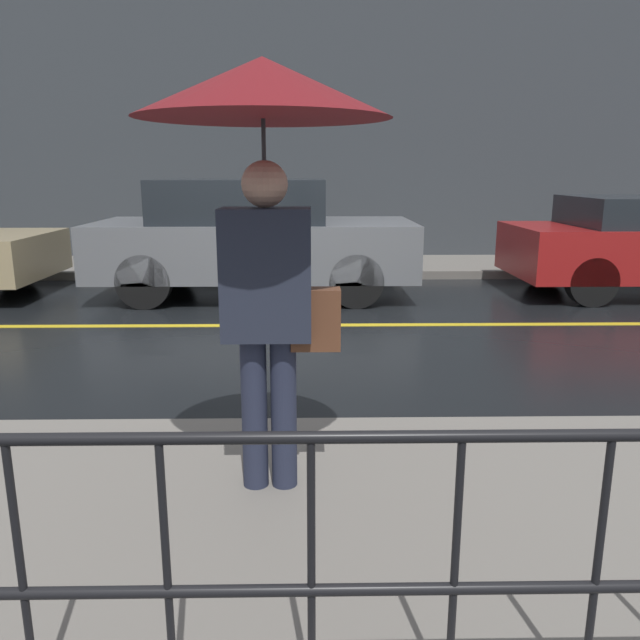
{
  "coord_description": "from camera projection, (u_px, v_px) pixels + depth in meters",
  "views": [
    {
      "loc": [
        0.41,
        -6.87,
        1.7
      ],
      "look_at": [
        0.5,
        -1.6,
        0.45
      ],
      "focal_mm": 35.0,
      "sensor_mm": 36.0,
      "label": 1
    }
  ],
  "objects": [
    {
      "name": "building_storefront",
      "position": [
        287.0,
        108.0,
        11.49
      ],
      "size": [
        28.0,
        0.3,
        5.67
      ],
      "color": "#383D42",
      "rests_on": "ground_plane"
    },
    {
      "name": "pedestrian",
      "position": [
        265.0,
        143.0,
        2.82
      ],
      "size": [
        1.16,
        1.16,
        2.06
      ],
      "color": "#23283D",
      "rests_on": "sidewalk_near"
    },
    {
      "name": "railing_foreground",
      "position": [
        165.0,
        537.0,
        1.76
      ],
      "size": [
        12.0,
        0.04,
        0.88
      ],
      "color": "black",
      "rests_on": "sidewalk_near"
    },
    {
      "name": "sidewalk_far",
      "position": [
        286.0,
        266.0,
        11.01
      ],
      "size": [
        28.0,
        2.02,
        0.13
      ],
      "color": "slate",
      "rests_on": "ground_plane"
    },
    {
      "name": "sidewalk_near",
      "position": [
        221.0,
        536.0,
        2.87
      ],
      "size": [
        28.0,
        2.49,
        0.13
      ],
      "color": "slate",
      "rests_on": "ground_plane"
    },
    {
      "name": "car_grey",
      "position": [
        252.0,
        237.0,
        8.61
      ],
      "size": [
        4.34,
        1.89,
        1.6
      ],
      "color": "slate",
      "rests_on": "ground_plane"
    },
    {
      "name": "lane_marking",
      "position": [
        273.0,
        325.0,
        7.07
      ],
      "size": [
        25.2,
        0.12,
        0.01
      ],
      "color": "gold",
      "rests_on": "ground_plane"
    },
    {
      "name": "ground_plane",
      "position": [
        273.0,
        325.0,
        7.07
      ],
      "size": [
        80.0,
        80.0,
        0.0
      ],
      "primitive_type": "plane",
      "color": "black"
    }
  ]
}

